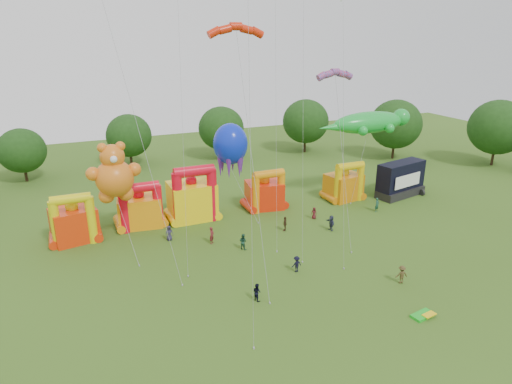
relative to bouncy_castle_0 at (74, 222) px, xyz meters
name	(u,v)px	position (x,y,z in m)	size (l,w,h in m)	color
ground	(363,349)	(18.70, -28.15, -2.26)	(160.00, 160.00, 0.00)	#375818
tree_ring	(351,274)	(17.53, -27.54, 4.00)	(122.67, 124.77, 12.07)	#352314
bouncy_castle_0	(74,222)	(0.00, 0.00, 0.00)	(5.29, 4.56, 5.92)	red
bouncy_castle_1	(140,209)	(7.48, 1.49, -0.05)	(5.51, 4.64, 5.82)	orange
bouncy_castle_2	(193,198)	(13.91, 1.11, 0.47)	(5.58, 4.50, 7.24)	yellow
bouncy_castle_3	(265,193)	(23.74, 0.99, -0.14)	(5.21, 4.45, 5.56)	red
bouncy_castle_4	(344,185)	(35.29, -0.28, -0.11)	(5.14, 4.42, 5.63)	orange
stage_trailer	(401,179)	(43.54, -2.07, 0.13)	(8.07, 4.45, 4.97)	black
teddy_bear_kite	(118,190)	(4.80, -2.59, 4.01)	(5.80, 9.28, 11.38)	orange
gecko_kite	(367,133)	(37.72, -1.10, 7.08)	(14.17, 4.69, 12.37)	green
octopus_kite	(235,164)	(18.87, -1.02, 4.86)	(4.55, 5.15, 12.15)	#0D23C3
parafoil_kites	(160,127)	(8.19, -10.58, 12.03)	(26.04, 14.79, 30.49)	red
diamond_kites	(273,98)	(18.06, -13.09, 14.33)	(17.24, 20.15, 39.23)	red
folded_kite_bundle	(423,315)	(25.72, -26.68, -2.13)	(2.14, 1.35, 0.31)	green
spectator_0	(169,233)	(9.71, -3.96, -1.39)	(0.86, 0.56, 1.75)	#29253E
spectator_1	(212,235)	(13.88, -6.58, -1.28)	(0.71, 0.47, 1.96)	maroon
spectator_2	(243,242)	(16.53, -9.28, -1.37)	(0.87, 0.68, 1.79)	#193F2E
spectator_3	(297,264)	(19.54, -15.92, -1.43)	(1.07, 0.62, 1.66)	black
spectator_4	(285,224)	(22.88, -6.68, -1.37)	(1.04, 0.43, 1.78)	#432E1B
spectator_5	(331,223)	(27.95, -8.72, -1.33)	(1.74, 0.55, 1.87)	#272C41
spectator_6	(314,213)	(27.87, -4.86, -1.50)	(0.74, 0.48, 1.52)	#51171B
spectator_7	(377,205)	(36.66, -5.94, -1.33)	(0.68, 0.45, 1.87)	#1D4836
spectator_8	(257,292)	(14.00, -19.01, -1.45)	(0.79, 0.62, 1.63)	black
spectator_9	(402,275)	(27.56, -21.64, -1.38)	(1.15, 0.66, 1.77)	#46391C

